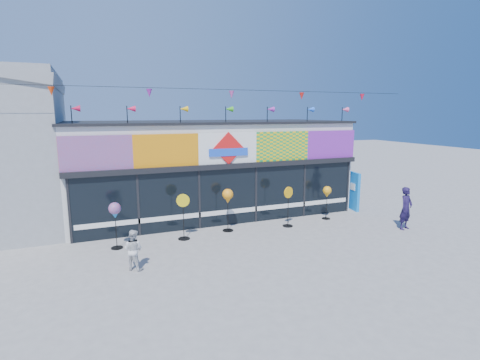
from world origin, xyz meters
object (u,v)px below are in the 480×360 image
blue_sign (354,191)px  spinner_3 (288,206)px  spinner_0 (115,212)px  adult_man (406,208)px  child (133,250)px  spinner_1 (183,215)px  spinner_2 (228,197)px  spinner_4 (327,193)px

blue_sign → spinner_3: (-4.11, -1.14, -0.04)m
spinner_3 → spinner_0: bearing=-179.9°
blue_sign → spinner_0: blue_sign is taller
spinner_0 → adult_man: adult_man is taller
blue_sign → child: blue_sign is taller
blue_sign → child: bearing=-153.7°
blue_sign → spinner_1: blue_sign is taller
spinner_2 → spinner_0: bearing=-174.9°
spinner_1 → spinner_3: 4.20m
spinner_2 → adult_man: 6.89m
spinner_3 → adult_man: size_ratio=0.97×
spinner_1 → adult_man: (8.24, -2.08, -0.04)m
spinner_3 → child: 6.48m
spinner_1 → spinner_2: spinner_1 is taller
child → spinner_4: bearing=-125.2°
spinner_2 → spinner_4: size_ratio=1.16×
spinner_2 → child: spinner_2 is taller
adult_man → spinner_4: bearing=115.6°
spinner_3 → spinner_4: 2.09m
adult_man → child: 10.21m
adult_man → child: (-10.20, 0.04, -0.24)m
blue_sign → spinner_4: (-2.06, -0.82, 0.25)m
spinner_1 → adult_man: size_ratio=1.00×
spinner_1 → spinner_3: size_ratio=1.03×
blue_sign → adult_man: blue_sign is taller
spinner_4 → adult_man: 3.10m
spinner_1 → child: (-1.96, -2.04, -0.28)m
blue_sign → child: (-10.27, -3.13, -0.29)m
spinner_1 → spinner_0: bearing=-178.4°
spinner_4 → adult_man: bearing=-49.6°
spinner_4 → child: (-8.21, -2.31, -0.54)m
blue_sign → spinner_0: (-10.60, -1.16, 0.37)m
spinner_1 → blue_sign: bearing=7.5°
spinner_0 → spinner_2: 4.10m
child → adult_man: bearing=-141.1°
spinner_1 → child: size_ratio=1.40×
spinner_2 → child: (-3.75, -2.34, -0.72)m
spinner_2 → adult_man: bearing=-20.2°
spinner_2 → spinner_3: spinner_2 is taller
child → spinner_0: bearing=-41.3°
spinner_0 → spinner_4: bearing=2.2°
spinner_0 → spinner_2: (4.09, 0.36, 0.06)m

